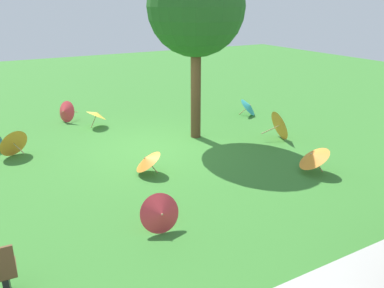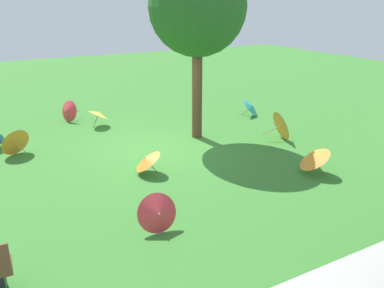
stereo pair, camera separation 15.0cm
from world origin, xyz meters
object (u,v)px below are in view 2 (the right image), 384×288
parasol_orange_2 (146,160)px  parasol_orange_4 (313,157)px  parasol_yellow_2 (99,114)px  parasol_teal_0 (251,107)px  shade_tree (197,8)px  parasol_orange_1 (14,141)px  parasol_red_2 (158,214)px  parasol_orange_0 (283,125)px  parasol_red_0 (68,111)px

parasol_orange_2 → parasol_orange_4: bearing=151.6°
parasol_yellow_2 → parasol_teal_0: bearing=165.2°
shade_tree → parasol_orange_2: 4.45m
parasol_orange_1 → parasol_red_2: size_ratio=1.16×
parasol_yellow_2 → parasol_red_2: parasol_red_2 is taller
parasol_orange_0 → parasol_yellow_2: (4.38, -3.85, -0.02)m
parasol_orange_1 → parasol_orange_2: (-2.60, 2.77, -0.02)m
shade_tree → parasol_teal_0: bearing=-159.1°
parasol_orange_2 → parasol_red_2: bearing=72.3°
parasol_teal_0 → parasol_orange_4: parasol_orange_4 is taller
parasol_red_0 → parasol_teal_0: bearing=158.0°
parasol_orange_1 → parasol_orange_4: size_ratio=0.87×
parasol_red_0 → parasol_orange_1: bearing=52.3°
parasol_orange_4 → parasol_teal_0: bearing=-110.1°
shade_tree → parasol_orange_2: (2.36, 1.78, -3.33)m
parasol_orange_1 → parasol_yellow_2: 3.04m
parasol_orange_0 → parasol_orange_2: 4.47m
parasol_red_0 → parasol_orange_1: 3.10m
shade_tree → parasol_orange_1: 6.04m
parasol_red_0 → parasol_orange_2: parasol_red_0 is taller
parasol_orange_1 → parasol_teal_0: parasol_orange_1 is taller
parasol_red_0 → parasol_orange_2: size_ratio=0.93×
parasol_orange_0 → parasol_red_2: size_ratio=1.29×
parasol_orange_0 → parasol_teal_0: parasol_orange_0 is taller
parasol_orange_1 → parasol_teal_0: bearing=-179.4°
parasol_orange_2 → parasol_red_2: (0.77, 2.41, 0.00)m
parasol_red_0 → parasol_orange_4: (-4.14, 7.09, 0.05)m
parasol_orange_1 → parasol_orange_2: parasol_orange_1 is taller
parasol_teal_0 → parasol_yellow_2: size_ratio=1.26×
parasol_orange_0 → parasol_red_0: size_ratio=1.22×
shade_tree → parasol_yellow_2: 4.66m
parasol_orange_4 → parasol_orange_2: bearing=-28.4°
parasol_orange_0 → parasol_teal_0: (-0.72, -2.50, -0.11)m
parasol_orange_2 → parasol_teal_0: parasol_teal_0 is taller
parasol_orange_1 → parasol_yellow_2: (-2.68, -1.43, 0.04)m
parasol_red_0 → parasol_orange_4: bearing=120.3°
parasol_orange_2 → parasol_orange_0: bearing=-175.4°
shade_tree → parasol_teal_0: shade_tree is taller
parasol_orange_0 → parasol_yellow_2: size_ratio=1.32×
parasol_orange_2 → parasol_red_0: bearing=-82.3°
parasol_yellow_2 → shade_tree: bearing=133.2°
parasol_orange_4 → parasol_orange_1: bearing=-37.5°
parasol_orange_0 → parasol_orange_2: (4.45, 0.36, -0.09)m
parasol_orange_1 → parasol_orange_0: bearing=161.1°
parasol_red_0 → parasol_yellow_2: size_ratio=1.08×
shade_tree → parasol_red_0: size_ratio=6.35×
parasol_orange_0 → parasol_orange_1: size_ratio=1.11×
parasol_teal_0 → parasol_orange_2: bearing=28.9°
parasol_orange_0 → parasol_red_0: (5.16, -4.87, -0.08)m
parasol_orange_4 → parasol_yellow_2: bearing=-61.0°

